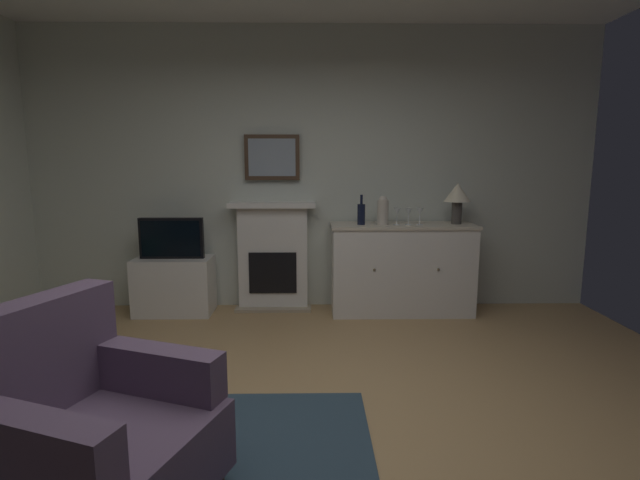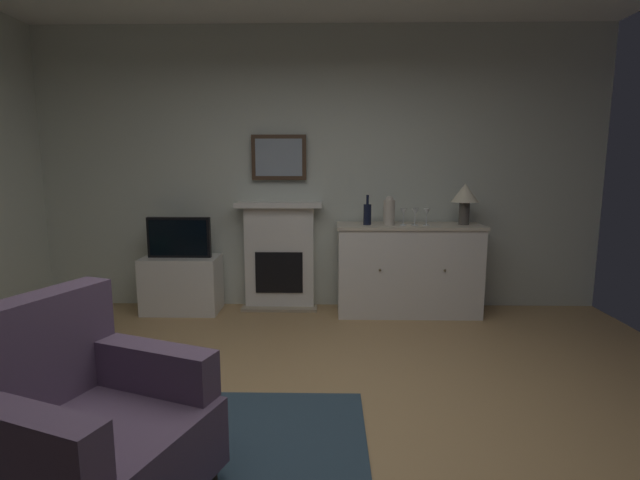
# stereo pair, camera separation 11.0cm
# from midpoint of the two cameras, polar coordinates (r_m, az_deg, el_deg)

# --- Properties ---
(ground_plane) EXTENTS (5.80, 5.18, 0.10)m
(ground_plane) POSITION_cam_midpoint_polar(r_m,az_deg,el_deg) (2.80, -0.54, -24.05)
(ground_plane) COLOR tan
(ground_plane) RESTS_ON ground
(wall_rear) EXTENTS (5.80, 0.06, 2.83)m
(wall_rear) POSITION_cam_midpoint_polar(r_m,az_deg,el_deg) (4.90, 0.32, 8.40)
(wall_rear) COLOR silver
(wall_rear) RESTS_ON ground_plane
(fireplace_unit) EXTENTS (0.87, 0.30, 1.10)m
(fireplace_unit) POSITION_cam_midpoint_polar(r_m,az_deg,el_deg) (4.88, -4.23, -1.89)
(fireplace_unit) COLOR white
(fireplace_unit) RESTS_ON ground_plane
(framed_picture) EXTENTS (0.55, 0.04, 0.45)m
(framed_picture) POSITION_cam_midpoint_polar(r_m,az_deg,el_deg) (4.84, -4.32, 9.88)
(framed_picture) COLOR #473323
(sideboard_cabinet) EXTENTS (1.41, 0.49, 0.90)m
(sideboard_cabinet) POSITION_cam_midpoint_polar(r_m,az_deg,el_deg) (4.78, 11.21, -3.48)
(sideboard_cabinet) COLOR white
(sideboard_cabinet) RESTS_ON ground_plane
(table_lamp) EXTENTS (0.26, 0.26, 0.40)m
(table_lamp) POSITION_cam_midpoint_polar(r_m,az_deg,el_deg) (4.80, 17.70, 5.09)
(table_lamp) COLOR #4C4742
(table_lamp) RESTS_ON sideboard_cabinet
(wine_bottle) EXTENTS (0.08, 0.08, 0.29)m
(wine_bottle) POSITION_cam_midpoint_polar(r_m,az_deg,el_deg) (4.60, 6.40, 3.15)
(wine_bottle) COLOR black
(wine_bottle) RESTS_ON sideboard_cabinet
(wine_glass_left) EXTENTS (0.07, 0.07, 0.16)m
(wine_glass_left) POSITION_cam_midpoint_polar(r_m,az_deg,el_deg) (4.63, 10.69, 3.27)
(wine_glass_left) COLOR silver
(wine_glass_left) RESTS_ON sideboard_cabinet
(wine_glass_center) EXTENTS (0.07, 0.07, 0.16)m
(wine_glass_center) POSITION_cam_midpoint_polar(r_m,az_deg,el_deg) (4.64, 12.04, 3.24)
(wine_glass_center) COLOR silver
(wine_glass_center) RESTS_ON sideboard_cabinet
(wine_glass_right) EXTENTS (0.07, 0.07, 0.16)m
(wine_glass_right) POSITION_cam_midpoint_polar(r_m,az_deg,el_deg) (4.66, 13.38, 3.22)
(wine_glass_right) COLOR silver
(wine_glass_right) RESTS_ON sideboard_cabinet
(vase_decorative) EXTENTS (0.11, 0.11, 0.28)m
(vase_decorative) POSITION_cam_midpoint_polar(r_m,az_deg,el_deg) (4.61, 9.00, 3.51)
(vase_decorative) COLOR beige
(vase_decorative) RESTS_ON sideboard_cabinet
(tv_cabinet) EXTENTS (0.75, 0.42, 0.56)m
(tv_cabinet) POSITION_cam_midpoint_polar(r_m,az_deg,el_deg) (4.97, -15.68, -5.15)
(tv_cabinet) COLOR white
(tv_cabinet) RESTS_ON ground_plane
(tv_set) EXTENTS (0.62, 0.07, 0.40)m
(tv_set) POSITION_cam_midpoint_polar(r_m,az_deg,el_deg) (4.85, -16.00, 0.30)
(tv_set) COLOR black
(tv_set) RESTS_ON tv_cabinet
(armchair) EXTENTS (1.02, 0.99, 0.92)m
(armchair) POSITION_cam_midpoint_polar(r_m,az_deg,el_deg) (2.35, -25.28, -19.69)
(armchair) COLOR #604C66
(armchair) RESTS_ON ground_plane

